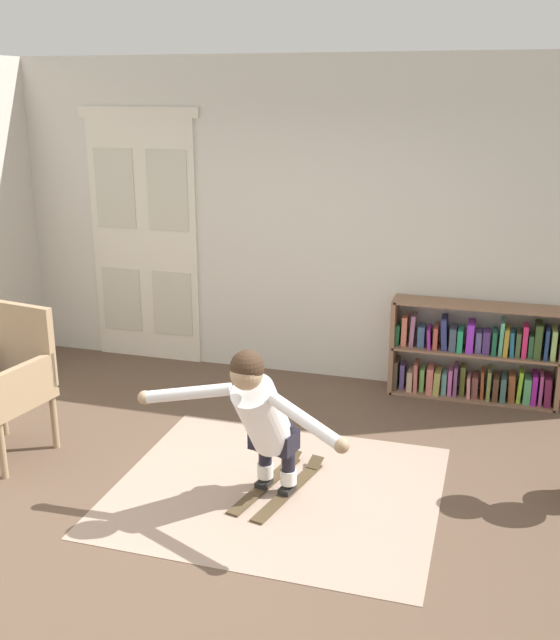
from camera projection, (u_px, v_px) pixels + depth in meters
ground_plane at (223, 513)px, 4.79m from camera, size 7.20×7.20×0.00m
back_wall at (321, 222)px, 6.74m from camera, size 6.00×0.10×2.90m
double_door at (144, 237)px, 7.23m from camera, size 1.22×0.05×2.45m
rug at (277, 489)px, 5.06m from camera, size 2.16×1.87×0.01m
bookshelf at (476, 357)px, 6.47m from camera, size 1.44×0.30×0.85m
wicker_chair at (5, 378)px, 5.45m from camera, size 0.69×0.69×1.10m
skis_pair at (279, 485)px, 5.08m from camera, size 0.46×0.92×0.07m
person_skier at (261, 413)px, 4.70m from camera, size 1.46×0.80×1.04m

